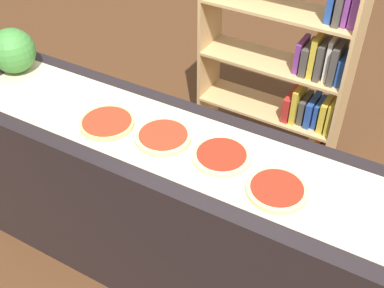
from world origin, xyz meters
The scene contains 9 objects.
ground_plane centered at (0.00, 0.00, 0.00)m, with size 12.00×12.00×0.00m, color #4C2D19.
counter centered at (0.00, 0.00, 0.47)m, with size 2.51×0.58×0.94m, color black.
parchment_paper centered at (0.00, 0.00, 0.94)m, with size 2.28×0.43×0.00m, color beige.
pizza_plain_0 centered at (-0.41, -0.05, 0.95)m, with size 0.25×0.25×0.02m.
pizza_plain_1 centered at (-0.14, -0.01, 0.95)m, with size 0.25×0.25×0.02m.
pizza_plain_2 centered at (0.14, 0.01, 0.95)m, with size 0.25×0.25×0.02m.
pizza_plain_3 centered at (0.41, -0.07, 0.95)m, with size 0.24×0.24×0.02m.
watermelon centered at (-1.10, 0.10, 1.05)m, with size 0.23×0.23×0.23m, color #387A33.
bookshelf centered at (0.07, 1.18, 0.69)m, with size 0.95×0.32×1.44m.
Camera 1 is at (0.74, -1.33, 2.25)m, focal length 44.25 mm.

